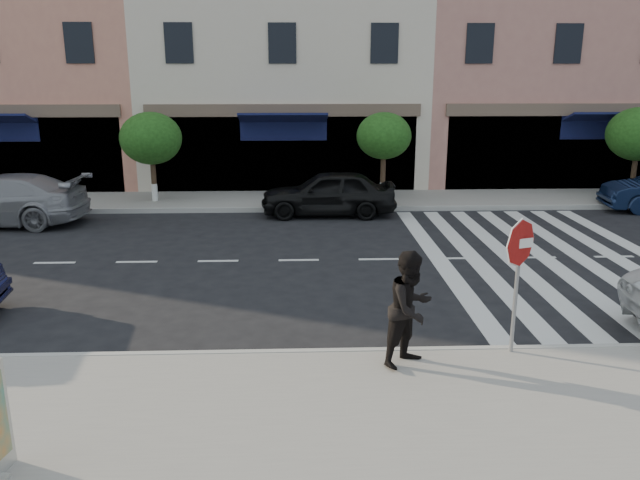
{
  "coord_description": "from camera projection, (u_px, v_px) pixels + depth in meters",
  "views": [
    {
      "loc": [
        -0.03,
        -10.84,
        4.58
      ],
      "look_at": [
        0.41,
        0.77,
        1.4
      ],
      "focal_mm": 35.0,
      "sensor_mm": 36.0,
      "label": 1
    }
  ],
  "objects": [
    {
      "name": "car_far_mid",
      "position": [
        328.0,
        193.0,
        20.16
      ],
      "size": [
        4.37,
        1.84,
        1.48
      ],
      "primitive_type": "imported",
      "rotation": [
        0.0,
        0.0,
        -1.59
      ],
      "color": "black",
      "rests_on": "ground"
    },
    {
      "name": "street_tree_ea",
      "position": [
        639.0,
        134.0,
        21.87
      ],
      "size": [
        2.2,
        2.2,
        3.19
      ],
      "color": "#473323",
      "rests_on": "sidewalk_far"
    },
    {
      "name": "street_tree_wb",
      "position": [
        151.0,
        139.0,
        21.28
      ],
      "size": [
        2.1,
        2.1,
        3.06
      ],
      "color": "#473323",
      "rests_on": "sidewalk_far"
    },
    {
      "name": "street_tree_c",
      "position": [
        384.0,
        136.0,
        21.56
      ],
      "size": [
        1.9,
        1.9,
        3.04
      ],
      "color": "#473323",
      "rests_on": "sidewalk_far"
    },
    {
      "name": "building_west_mid",
      "position": [
        30.0,
        9.0,
        25.8
      ],
      "size": [
        10.0,
        9.0,
        14.0
      ],
      "primitive_type": "cube",
      "color": "tan",
      "rests_on": "ground"
    },
    {
      "name": "walker",
      "position": [
        411.0,
        308.0,
        9.51
      ],
      "size": [
        1.12,
        1.1,
        1.82
      ],
      "primitive_type": "imported",
      "rotation": [
        0.0,
        0.0,
        0.71
      ],
      "color": "black",
      "rests_on": "sidewalk_near"
    },
    {
      "name": "stop_sign",
      "position": [
        520.0,
        255.0,
        9.7
      ],
      "size": [
        0.76,
        0.27,
        2.24
      ],
      "rotation": [
        0.0,
        0.0,
        0.31
      ],
      "color": "gray",
      "rests_on": "sidewalk_near"
    },
    {
      "name": "ground",
      "position": [
        300.0,
        323.0,
        11.66
      ],
      "size": [
        120.0,
        120.0,
        0.0
      ],
      "primitive_type": "plane",
      "color": "black",
      "rests_on": "ground"
    },
    {
      "name": "building_centre",
      "position": [
        284.0,
        48.0,
        26.58
      ],
      "size": [
        11.0,
        9.0,
        11.0
      ],
      "primitive_type": "cube",
      "color": "beige",
      "rests_on": "ground"
    },
    {
      "name": "sidewalk_far",
      "position": [
        298.0,
        200.0,
        22.24
      ],
      "size": [
        60.0,
        3.0,
        0.15
      ],
      "primitive_type": "cube",
      "color": "gray",
      "rests_on": "ground"
    },
    {
      "name": "building_east_mid",
      "position": [
        564.0,
        24.0,
        26.75
      ],
      "size": [
        13.0,
        9.0,
        13.0
      ],
      "primitive_type": "cube",
      "color": "tan",
      "rests_on": "ground"
    },
    {
      "name": "sidewalk_near",
      "position": [
        301.0,
        432.0,
        8.03
      ],
      "size": [
        60.0,
        4.5,
        0.15
      ],
      "primitive_type": "cube",
      "color": "gray",
      "rests_on": "ground"
    }
  ]
}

